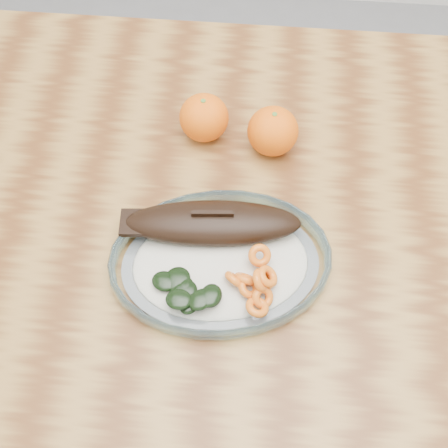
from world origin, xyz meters
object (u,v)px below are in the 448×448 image
at_px(orange_left, 204,118).
at_px(plated_meal, 220,259).
at_px(dining_table, 283,230).
at_px(orange_right, 273,131).

bearing_deg(orange_left, plated_meal, -78.92).
relative_size(dining_table, orange_right, 14.64).
bearing_deg(dining_table, orange_left, 140.77).
distance_m(plated_meal, orange_right, 0.23).
xyz_separation_m(plated_meal, orange_left, (-0.05, 0.24, 0.02)).
xyz_separation_m(dining_table, plated_meal, (-0.10, -0.12, 0.12)).
xyz_separation_m(plated_meal, orange_right, (0.06, 0.22, 0.02)).
xyz_separation_m(dining_table, orange_right, (-0.03, 0.10, 0.14)).
height_order(dining_table, orange_right, orange_right).
height_order(dining_table, plated_meal, plated_meal).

